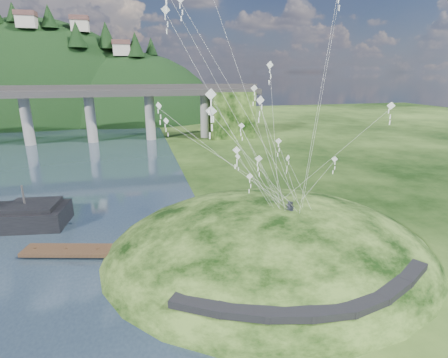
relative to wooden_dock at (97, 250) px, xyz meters
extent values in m
plane|color=black|center=(9.82, -5.24, -0.48)|extent=(320.00, 320.00, 0.00)
ellipsoid|color=black|center=(17.82, -3.24, -1.98)|extent=(36.00, 32.00, 13.00)
cube|color=black|center=(8.32, -13.24, 1.55)|extent=(4.32, 3.62, 0.71)
cube|color=black|center=(11.32, -14.89, 1.61)|extent=(4.10, 2.97, 0.61)
cube|color=black|center=(14.32, -15.89, 1.60)|extent=(3.85, 2.37, 0.62)
cube|color=black|center=(17.32, -16.34, 1.56)|extent=(3.62, 1.83, 0.66)
cube|color=black|center=(20.32, -16.14, 1.57)|extent=(3.82, 2.27, 0.68)
cube|color=black|center=(23.32, -15.19, 1.66)|extent=(4.11, 2.97, 0.71)
cube|color=black|center=(26.32, -13.64, 1.69)|extent=(4.26, 3.43, 0.66)
cylinder|color=gray|center=(-22.18, 64.76, 6.02)|extent=(2.60, 2.60, 13.00)
cylinder|color=gray|center=(-6.68, 64.76, 6.02)|extent=(2.60, 2.60, 13.00)
cylinder|color=gray|center=(8.82, 64.76, 6.02)|extent=(2.60, 2.60, 13.00)
cylinder|color=gray|center=(24.32, 64.76, 6.02)|extent=(2.60, 2.60, 13.00)
cube|color=black|center=(31.82, 64.76, 6.02)|extent=(12.00, 11.00, 13.00)
ellipsoid|color=black|center=(-30.18, 120.76, -6.48)|extent=(96.00, 68.00, 88.00)
ellipsoid|color=black|center=(4.82, 112.76, -10.48)|extent=(76.00, 56.00, 72.00)
cone|color=black|center=(-33.05, 108.83, 37.41)|extent=(4.97, 4.97, 6.54)
cone|color=black|center=(-21.58, 106.81, 36.20)|extent=(5.83, 5.83, 7.67)
cone|color=black|center=(-12.62, 101.85, 30.11)|extent=(6.47, 6.47, 8.51)
cone|color=black|center=(-3.40, 108.75, 30.75)|extent=(7.13, 7.13, 9.38)
cone|color=black|center=(6.70, 103.80, 27.39)|extent=(6.56, 6.56, 8.63)
cone|color=black|center=(12.59, 109.39, 27.20)|extent=(4.88, 4.88, 6.42)
cube|color=beige|center=(-28.18, 104.76, 33.80)|extent=(6.00, 5.00, 4.00)
cube|color=brown|center=(-28.18, 104.76, 36.50)|extent=(6.40, 5.40, 1.60)
cube|color=beige|center=(-12.18, 110.76, 33.70)|extent=(6.00, 5.00, 4.00)
cube|color=brown|center=(-12.18, 110.76, 36.40)|extent=(6.40, 5.40, 1.60)
cube|color=beige|center=(1.82, 104.76, 25.40)|extent=(6.00, 5.00, 4.00)
cube|color=brown|center=(1.82, 104.76, 28.10)|extent=(6.40, 5.40, 1.60)
cube|color=black|center=(-8.01, 9.45, 2.22)|extent=(6.16, 5.36, 0.56)
cylinder|color=#2D2B2B|center=(-8.94, 9.58, 3.43)|extent=(0.22, 0.22, 2.79)
cube|color=#352216|center=(0.00, 0.00, 0.01)|extent=(15.35, 6.18, 0.38)
cylinder|color=#352216|center=(-6.32, 1.66, -0.26)|extent=(0.33, 0.33, 1.09)
cylinder|color=#352216|center=(-3.16, 0.83, -0.26)|extent=(0.33, 0.33, 1.09)
cylinder|color=#352216|center=(0.00, 0.00, -0.26)|extent=(0.33, 0.33, 1.09)
cylinder|color=#352216|center=(3.16, -0.83, -0.26)|extent=(0.33, 0.33, 1.09)
cylinder|color=#352216|center=(6.32, -1.66, -0.26)|extent=(0.33, 0.33, 1.09)
imported|color=#242730|center=(19.36, -4.22, 5.28)|extent=(0.65, 0.50, 1.59)
imported|color=#242730|center=(19.38, -4.67, 5.36)|extent=(0.96, 0.79, 1.78)
cube|color=white|center=(7.21, 1.30, 14.55)|extent=(0.57, 0.60, 0.77)
cube|color=white|center=(7.21, 1.30, 13.99)|extent=(0.10, 0.07, 0.46)
cube|color=white|center=(7.21, 1.30, 13.43)|extent=(0.10, 0.07, 0.46)
cube|color=white|center=(7.21, 1.30, 12.87)|extent=(0.10, 0.07, 0.46)
cube|color=white|center=(25.76, -1.61, 8.62)|extent=(0.65, 0.29, 0.68)
cube|color=white|center=(25.76, -1.61, 8.14)|extent=(0.09, 0.03, 0.40)
cube|color=white|center=(25.76, -1.61, 7.65)|extent=(0.09, 0.03, 0.40)
cube|color=white|center=(25.76, -1.61, 7.16)|extent=(0.09, 0.03, 0.40)
cube|color=white|center=(23.84, 6.30, 7.01)|extent=(0.78, 0.49, 0.88)
cube|color=white|center=(23.84, 6.30, 6.39)|extent=(0.10, 0.09, 0.51)
cube|color=white|center=(23.84, 6.30, 5.76)|extent=(0.10, 0.09, 0.51)
cube|color=white|center=(23.84, 6.30, 5.13)|extent=(0.10, 0.09, 0.51)
cube|color=white|center=(27.25, -7.50, 14.87)|extent=(0.61, 0.43, 0.71)
cube|color=white|center=(27.25, -7.50, 14.36)|extent=(0.09, 0.06, 0.41)
cube|color=white|center=(27.25, -7.50, 13.86)|extent=(0.09, 0.06, 0.41)
cube|color=white|center=(27.25, -7.50, 13.36)|extent=(0.09, 0.06, 0.41)
cube|color=white|center=(19.19, 1.98, 18.49)|extent=(0.84, 0.18, 0.84)
cube|color=white|center=(19.19, 1.98, 17.90)|extent=(0.11, 0.06, 0.49)
cube|color=white|center=(19.19, 1.98, 17.30)|extent=(0.11, 0.06, 0.49)
cube|color=white|center=(19.19, 1.98, 16.70)|extent=(0.11, 0.06, 0.49)
cube|color=white|center=(8.30, 1.19, 23.33)|extent=(0.87, 0.31, 0.85)
cube|color=white|center=(8.30, 1.19, 22.70)|extent=(0.11, 0.08, 0.51)
cube|color=white|center=(8.30, 1.19, 22.08)|extent=(0.11, 0.08, 0.51)
cube|color=white|center=(8.30, 1.19, 21.45)|extent=(0.11, 0.08, 0.51)
cube|color=white|center=(17.64, 0.36, 8.69)|extent=(0.87, 0.31, 0.84)
cube|color=white|center=(17.64, 0.36, 8.08)|extent=(0.11, 0.04, 0.50)
cube|color=white|center=(17.64, 0.36, 7.46)|extent=(0.11, 0.04, 0.50)
cube|color=white|center=(17.64, 0.36, 6.85)|extent=(0.11, 0.04, 0.50)
cube|color=white|center=(7.58, -6.08, 22.79)|extent=(0.11, 0.06, 0.49)
cube|color=white|center=(7.58, -6.08, 22.19)|extent=(0.11, 0.06, 0.49)
cube|color=white|center=(10.17, -9.84, 16.24)|extent=(0.85, 0.19, 0.84)
cube|color=white|center=(10.17, -9.84, 15.64)|extent=(0.11, 0.05, 0.49)
cube|color=white|center=(10.17, -9.84, 15.04)|extent=(0.11, 0.05, 0.49)
cube|color=white|center=(10.17, -9.84, 14.44)|extent=(0.11, 0.05, 0.49)
cube|color=white|center=(13.79, -4.11, 10.80)|extent=(0.72, 0.24, 0.74)
cube|color=white|center=(13.79, -4.11, 10.28)|extent=(0.10, 0.03, 0.43)
cube|color=white|center=(13.79, -4.11, 9.76)|extent=(0.10, 0.03, 0.43)
cube|color=white|center=(13.79, -4.11, 9.23)|extent=(0.10, 0.03, 0.43)
cube|color=white|center=(15.81, 2.26, 8.59)|extent=(0.49, 0.58, 0.70)
cube|color=white|center=(15.81, 2.26, 8.09)|extent=(0.09, 0.07, 0.42)
cube|color=white|center=(15.81, 2.26, 7.58)|extent=(0.09, 0.07, 0.42)
cube|color=white|center=(15.81, 2.26, 7.07)|extent=(0.09, 0.07, 0.42)
cube|color=white|center=(22.36, 6.14, 9.36)|extent=(0.78, 0.35, 0.82)
cube|color=white|center=(22.36, 6.14, 8.77)|extent=(0.11, 0.04, 0.48)
cube|color=white|center=(22.36, 6.14, 8.19)|extent=(0.11, 0.04, 0.48)
cube|color=white|center=(22.36, 6.14, 7.60)|extent=(0.11, 0.04, 0.48)
cube|color=white|center=(16.13, -3.74, 15.28)|extent=(0.85, 0.22, 0.85)
cube|color=white|center=(16.13, -3.74, 14.67)|extent=(0.11, 0.06, 0.50)
cube|color=white|center=(16.13, -3.74, 14.07)|extent=(0.11, 0.06, 0.50)
cube|color=white|center=(16.13, -3.74, 13.46)|extent=(0.11, 0.06, 0.50)
cube|color=white|center=(10.21, -9.75, 15.06)|extent=(0.81, 0.30, 0.81)
cube|color=white|center=(10.21, -9.75, 14.47)|extent=(0.11, 0.02, 0.49)
cube|color=white|center=(10.21, -9.75, 13.87)|extent=(0.11, 0.02, 0.49)
cube|color=white|center=(10.21, -9.75, 13.28)|extent=(0.11, 0.02, 0.49)
cube|color=white|center=(23.71, -3.24, 24.02)|extent=(0.11, 0.05, 0.49)
cube|color=white|center=(23.71, -3.24, 23.42)|extent=(0.11, 0.05, 0.49)
cube|color=white|center=(17.62, 2.41, 16.09)|extent=(0.78, 0.23, 0.77)
cube|color=white|center=(17.62, 2.41, 15.54)|extent=(0.10, 0.04, 0.45)
cube|color=white|center=(17.62, 2.41, 14.99)|extent=(0.10, 0.04, 0.45)
cube|color=white|center=(17.62, 2.41, 14.44)|extent=(0.10, 0.04, 0.45)
cube|color=white|center=(17.42, 6.21, 11.48)|extent=(0.71, 0.38, 0.75)
cube|color=white|center=(17.42, 6.21, 10.93)|extent=(0.10, 0.03, 0.45)
cube|color=white|center=(17.42, 6.21, 10.38)|extent=(0.10, 0.03, 0.45)
cube|color=white|center=(17.42, 6.21, 9.83)|extent=(0.10, 0.03, 0.45)
cube|color=white|center=(7.98, 2.62, 12.84)|extent=(0.53, 0.51, 0.70)
cube|color=white|center=(7.98, 2.62, 12.35)|extent=(0.09, 0.06, 0.41)
cube|color=white|center=(7.98, 2.62, 11.85)|extent=(0.09, 0.06, 0.41)
cube|color=white|center=(7.98, 2.62, 11.35)|extent=(0.09, 0.06, 0.41)
cube|color=white|center=(16.80, 0.79, 6.61)|extent=(0.81, 0.24, 0.79)
cube|color=white|center=(16.80, 0.79, 6.04)|extent=(0.11, 0.04, 0.47)
cube|color=white|center=(16.80, 0.79, 5.47)|extent=(0.11, 0.04, 0.47)
cube|color=white|center=(16.80, 0.79, 4.90)|extent=(0.11, 0.04, 0.47)
cube|color=white|center=(9.23, -2.44, 23.13)|extent=(0.09, 0.03, 0.42)
cube|color=white|center=(9.23, -2.44, 22.62)|extent=(0.09, 0.03, 0.42)
cube|color=white|center=(9.23, -2.44, 22.11)|extent=(0.09, 0.03, 0.42)
camera|label=1|loc=(4.85, -34.76, 17.74)|focal=28.00mm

